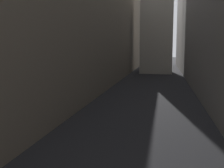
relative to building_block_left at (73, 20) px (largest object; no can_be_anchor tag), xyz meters
The scene contains 2 objects.
ground_plane 15.18m from the building_block_left, ahead, with size 264.00×264.00×0.00m, color black.
building_block_left is the anchor object (origin of this frame).
Camera 1 is at (1.77, 10.31, 5.50)m, focal length 44.30 mm.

